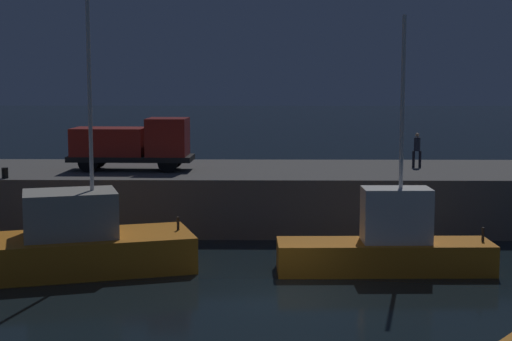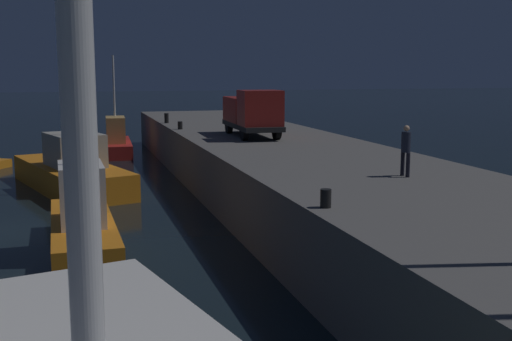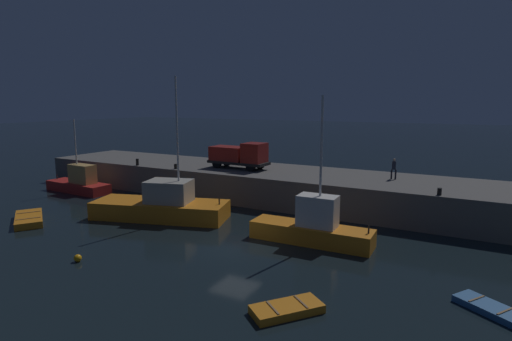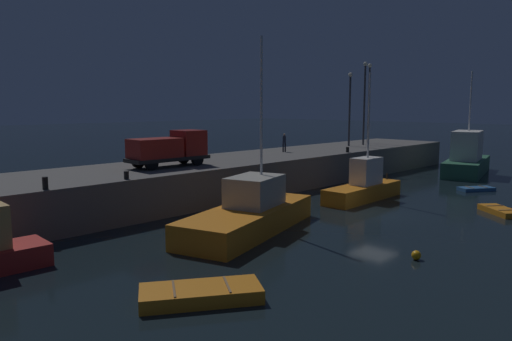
# 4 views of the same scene
# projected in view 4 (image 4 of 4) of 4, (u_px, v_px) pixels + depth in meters

# --- Properties ---
(ground_plane) EXTENTS (320.00, 320.00, 0.00)m
(ground_plane) POSITION_uv_depth(u_px,v_px,m) (374.00, 215.00, 29.85)
(ground_plane) COLOR black
(pier_quay) EXTENTS (56.71, 8.23, 2.57)m
(pier_quay) POSITION_uv_depth(u_px,v_px,m) (236.00, 174.00, 38.38)
(pier_quay) COLOR #5B5956
(pier_quay) RESTS_ON ground
(fishing_trawler_red) EXTENTS (10.55, 6.08, 10.45)m
(fishing_trawler_red) POSITION_uv_depth(u_px,v_px,m) (250.00, 213.00, 25.93)
(fishing_trawler_red) COLOR orange
(fishing_trawler_red) RESTS_ON ground
(fishing_boat_blue) EXTENTS (10.88, 5.53, 10.03)m
(fishing_boat_blue) POSITION_uv_depth(u_px,v_px,m) (467.00, 159.00, 47.20)
(fishing_boat_blue) COLOR #2D6647
(fishing_boat_blue) RESTS_ON ground
(fishing_boat_white) EXTENTS (7.66, 2.17, 9.04)m
(fishing_boat_white) POSITION_uv_depth(u_px,v_px,m) (364.00, 186.00, 34.51)
(fishing_boat_white) COLOR orange
(fishing_boat_white) RESTS_ON ground
(dinghy_orange_near) EXTENTS (4.45, 3.73, 0.54)m
(dinghy_orange_near) POSITION_uv_depth(u_px,v_px,m) (201.00, 294.00, 16.71)
(dinghy_orange_near) COLOR orange
(dinghy_orange_near) RESTS_ON ground
(rowboat_white_mid) EXTENTS (2.94, 2.47, 0.32)m
(rowboat_white_mid) POSITION_uv_depth(u_px,v_px,m) (476.00, 189.00, 38.30)
(rowboat_white_mid) COLOR #2D6099
(rowboat_white_mid) RESTS_ON ground
(dinghy_red_small) EXTENTS (2.86, 3.12, 0.39)m
(dinghy_red_small) POSITION_uv_depth(u_px,v_px,m) (500.00, 211.00, 30.16)
(dinghy_red_small) COLOR orange
(dinghy_red_small) RESTS_ON ground
(mooring_buoy_near) EXTENTS (0.42, 0.42, 0.42)m
(mooring_buoy_near) POSITION_uv_depth(u_px,v_px,m) (416.00, 255.00, 21.14)
(mooring_buoy_near) COLOR orange
(mooring_buoy_near) RESTS_ON ground
(lamp_post_west) EXTENTS (0.44, 0.44, 7.47)m
(lamp_post_west) POSITION_uv_depth(u_px,v_px,m) (350.00, 103.00, 49.16)
(lamp_post_west) COLOR #38383D
(lamp_post_west) RESTS_ON pier_quay
(lamp_post_east) EXTENTS (0.44, 0.44, 8.67)m
(lamp_post_east) POSITION_uv_depth(u_px,v_px,m) (364.00, 97.00, 50.59)
(lamp_post_east) COLOR #38383D
(lamp_post_east) RESTS_ON pier_quay
(lamp_post_central) EXTENTS (0.44, 0.44, 8.69)m
(lamp_post_central) POSITION_uv_depth(u_px,v_px,m) (369.00, 97.00, 53.04)
(lamp_post_central) COLOR #38383D
(lamp_post_central) RESTS_ON pier_quay
(utility_truck) EXTENTS (5.78, 2.15, 2.44)m
(utility_truck) POSITION_uv_depth(u_px,v_px,m) (170.00, 148.00, 32.79)
(utility_truck) COLOR black
(utility_truck) RESTS_ON pier_quay
(dockworker) EXTENTS (0.44, 0.32, 1.66)m
(dockworker) POSITION_uv_depth(u_px,v_px,m) (284.00, 141.00, 43.27)
(dockworker) COLOR black
(dockworker) RESTS_ON pier_quay
(bollard_west) EXTENTS (0.28, 0.28, 0.64)m
(bollard_west) POSITION_uv_depth(u_px,v_px,m) (45.00, 183.00, 23.95)
(bollard_west) COLOR black
(bollard_west) RESTS_ON pier_quay
(bollard_central) EXTENTS (0.28, 0.28, 0.47)m
(bollard_central) POSITION_uv_depth(u_px,v_px,m) (348.00, 150.00, 42.99)
(bollard_central) COLOR black
(bollard_central) RESTS_ON pier_quay
(bollard_east) EXTENTS (0.28, 0.28, 0.46)m
(bollard_east) POSITION_uv_depth(u_px,v_px,m) (126.00, 175.00, 27.31)
(bollard_east) COLOR black
(bollard_east) RESTS_ON pier_quay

